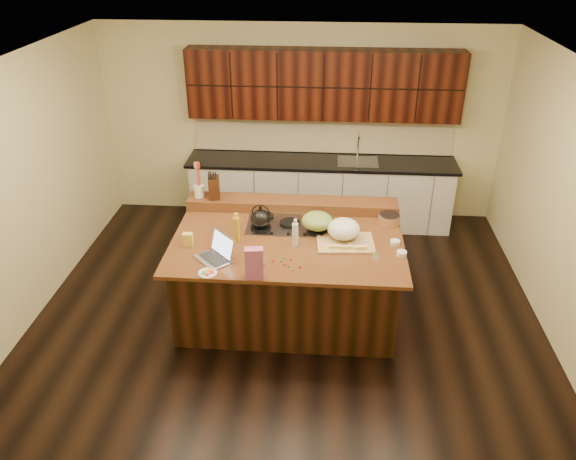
{
  "coord_description": "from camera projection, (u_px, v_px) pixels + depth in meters",
  "views": [
    {
      "loc": [
        0.39,
        -5.06,
        3.81
      ],
      "look_at": [
        0.0,
        0.05,
        1.0
      ],
      "focal_mm": 35.0,
      "sensor_mm": 36.0,
      "label": 1
    }
  ],
  "objects": [
    {
      "name": "green_bowl",
      "position": [
        317.0,
        221.0,
        5.9
      ],
      "size": [
        0.4,
        0.4,
        0.18
      ],
      "primitive_type": "ellipsoid",
      "rotation": [
        0.0,
        0.0,
        0.23
      ],
      "color": "olive",
      "rests_on": "cooktop"
    },
    {
      "name": "gumdrop_6",
      "position": [
        291.0,
        259.0,
        5.48
      ],
      "size": [
        0.02,
        0.02,
        0.02
      ],
      "primitive_type": "ellipsoid",
      "color": "red",
      "rests_on": "island"
    },
    {
      "name": "oil_bottle",
      "position": [
        237.0,
        229.0,
        5.74
      ],
      "size": [
        0.07,
        0.07,
        0.27
      ],
      "primitive_type": "cylinder",
      "rotation": [
        0.0,
        0.0,
        0.05
      ],
      "color": "gold",
      "rests_on": "island"
    },
    {
      "name": "gumdrop_0",
      "position": [
        300.0,
        267.0,
        5.35
      ],
      "size": [
        0.02,
        0.02,
        0.02
      ],
      "primitive_type": "ellipsoid",
      "color": "red",
      "rests_on": "island"
    },
    {
      "name": "kitchen_timer",
      "position": [
        376.0,
        253.0,
        5.53
      ],
      "size": [
        0.11,
        0.11,
        0.07
      ],
      "primitive_type": "cone",
      "rotation": [
        0.0,
        0.0,
        0.42
      ],
      "color": "silver",
      "rests_on": "island"
    },
    {
      "name": "gumdrop_9",
      "position": [
        262.0,
        263.0,
        5.41
      ],
      "size": [
        0.02,
        0.02,
        0.02
      ],
      "primitive_type": "ellipsoid",
      "color": "#198C26",
      "rests_on": "island"
    },
    {
      "name": "room",
      "position": [
        288.0,
        202.0,
        5.63
      ],
      "size": [
        5.52,
        5.02,
        2.72
      ],
      "color": "black",
      "rests_on": "ground"
    },
    {
      "name": "island",
      "position": [
        288.0,
        276.0,
        6.06
      ],
      "size": [
        2.4,
        1.6,
        0.92
      ],
      "color": "black",
      "rests_on": "ground"
    },
    {
      "name": "gumdrop_7",
      "position": [
        289.0,
        266.0,
        5.36
      ],
      "size": [
        0.02,
        0.02,
        0.02
      ],
      "primitive_type": "ellipsoid",
      "color": "#198C26",
      "rests_on": "island"
    },
    {
      "name": "gumdrop_2",
      "position": [
        272.0,
        261.0,
        5.44
      ],
      "size": [
        0.02,
        0.02,
        0.02
      ],
      "primitive_type": "ellipsoid",
      "color": "red",
      "rests_on": "island"
    },
    {
      "name": "package_box",
      "position": [
        188.0,
        240.0,
        5.69
      ],
      "size": [
        0.1,
        0.07,
        0.14
      ],
      "primitive_type": "cube",
      "rotation": [
        0.0,
        0.0,
        0.02
      ],
      "color": "gold",
      "rests_on": "island"
    },
    {
      "name": "ramekin_c",
      "position": [
        344.0,
        223.0,
        6.1
      ],
      "size": [
        0.11,
        0.11,
        0.04
      ],
      "primitive_type": "cylinder",
      "rotation": [
        0.0,
        0.0,
        0.1
      ],
      "color": "white",
      "rests_on": "island"
    },
    {
      "name": "gumdrop_8",
      "position": [
        264.0,
        265.0,
        5.38
      ],
      "size": [
        0.02,
        0.02,
        0.02
      ],
      "primitive_type": "ellipsoid",
      "color": "red",
      "rests_on": "island"
    },
    {
      "name": "back_ledge",
      "position": [
        292.0,
        204.0,
        6.42
      ],
      "size": [
        2.4,
        0.3,
        0.12
      ],
      "primitive_type": "cube",
      "color": "black",
      "rests_on": "island"
    },
    {
      "name": "gumdrop_1",
      "position": [
        293.0,
        270.0,
        5.31
      ],
      "size": [
        0.02,
        0.02,
        0.02
      ],
      "primitive_type": "ellipsoid",
      "color": "#198C26",
      "rests_on": "island"
    },
    {
      "name": "pink_bag",
      "position": [
        254.0,
        263.0,
        5.13
      ],
      "size": [
        0.18,
        0.11,
        0.31
      ],
      "primitive_type": "cube",
      "rotation": [
        0.0,
        0.0,
        0.13
      ],
      "color": "#BB588B",
      "rests_on": "island"
    },
    {
      "name": "knife_block",
      "position": [
        214.0,
        187.0,
        6.39
      ],
      "size": [
        0.15,
        0.22,
        0.24
      ],
      "primitive_type": "cube",
      "rotation": [
        0.0,
        0.0,
        0.17
      ],
      "color": "black",
      "rests_on": "back_ledge"
    },
    {
      "name": "vinegar_bottle",
      "position": [
        295.0,
        235.0,
        5.67
      ],
      "size": [
        0.08,
        0.08,
        0.25
      ],
      "primitive_type": "cylinder",
      "rotation": [
        0.0,
        0.0,
        -0.42
      ],
      "color": "silver",
      "rests_on": "island"
    },
    {
      "name": "cooktop",
      "position": [
        290.0,
        224.0,
        6.09
      ],
      "size": [
        0.92,
        0.52,
        0.05
      ],
      "color": "gray",
      "rests_on": "island"
    },
    {
      "name": "ramekin_b",
      "position": [
        395.0,
        242.0,
        5.73
      ],
      "size": [
        0.11,
        0.11,
        0.04
      ],
      "primitive_type": "cylinder",
      "rotation": [
        0.0,
        0.0,
        -0.06
      ],
      "color": "white",
      "rests_on": "island"
    },
    {
      "name": "ramekin_a",
      "position": [
        402.0,
        253.0,
        5.54
      ],
      "size": [
        0.11,
        0.11,
        0.04
      ],
      "primitive_type": "cylinder",
      "rotation": [
        0.0,
        0.0,
        -0.07
      ],
      "color": "white",
      "rests_on": "island"
    },
    {
      "name": "gumdrop_3",
      "position": [
        284.0,
        258.0,
        5.5
      ],
      "size": [
        0.02,
        0.02,
        0.02
      ],
      "primitive_type": "ellipsoid",
      "color": "#198C26",
      "rests_on": "island"
    },
    {
      "name": "utensil_crock",
      "position": [
        199.0,
        191.0,
        6.43
      ],
      "size": [
        0.16,
        0.16,
        0.14
      ],
      "primitive_type": "cylinder",
      "rotation": [
        0.0,
        0.0,
        0.38
      ],
      "color": "white",
      "rests_on": "back_ledge"
    },
    {
      "name": "gumdrop_4",
      "position": [
        284.0,
        265.0,
        5.39
      ],
      "size": [
        0.02,
        0.02,
        0.02
      ],
      "primitive_type": "ellipsoid",
      "color": "red",
      "rests_on": "island"
    },
    {
      "name": "gumdrop_10",
      "position": [
        273.0,
        259.0,
        5.47
      ],
      "size": [
        0.02,
        0.02,
        0.02
      ],
      "primitive_type": "ellipsoid",
      "color": "red",
      "rests_on": "island"
    },
    {
      "name": "strainer_bowl",
      "position": [
        389.0,
        220.0,
        6.12
      ],
      "size": [
        0.25,
        0.25,
        0.09
      ],
      "primitive_type": "cylinder",
      "rotation": [
        0.0,
        0.0,
        -0.06
      ],
      "color": "#996B3F",
      "rests_on": "island"
    },
    {
      "name": "candy_plate",
      "position": [
        208.0,
        273.0,
        5.26
      ],
      "size": [
        0.23,
        0.23,
        0.01
      ],
      "primitive_type": "cylinder",
      "rotation": [
        0.0,
        0.0,
        -0.36
      ],
      "color": "white",
      "rests_on": "island"
    },
    {
      "name": "back_counter",
      "position": [
        322.0,
        156.0,
        7.74
      ],
      "size": [
        3.7,
        0.66,
        2.4
      ],
      "color": "silver",
      "rests_on": "ground"
    },
    {
      "name": "kettle",
      "position": [
        261.0,
        218.0,
        5.94
      ],
      "size": [
        0.26,
        0.26,
        0.19
      ],
      "primitive_type": "ellipsoid",
      "rotation": [
        0.0,
        0.0,
        0.21
      ],
      "color": "black",
      "rests_on": "cooktop"
    },
    {
      "name": "laptop",
      "position": [
        217.0,
        253.0,
        5.47
      ],
      "size": [
        0.45,
        0.45,
        0.25
      ],
      "rotation": [
        0.0,
        0.0,
        -0.81
      ],
      "color": "#B7B7BC",
      "rests_on": "island"
    },
    {
      "name": "wooden_tray",
      "position": [
        344.0,
        232.0,
        5.75
      ],
      "size": [
        0.61,
        0.48,
        0.23
      ],
      "rotation": [
        0.0,
        0.0,
        0.07
      ],
      "color": "tan",
      "rests_on": "island"
    },
    {
      "name": "gumdrop_5",
      "position": [
        281.0,
        261.0,
        5.44
      ],
      "size": [
        0.02,
        0.02,
        0.02
      ],
      "primitive_type": "ellipsoid",
      "color": "#198C26",
      "rests_on": "island"
    }
  ]
}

